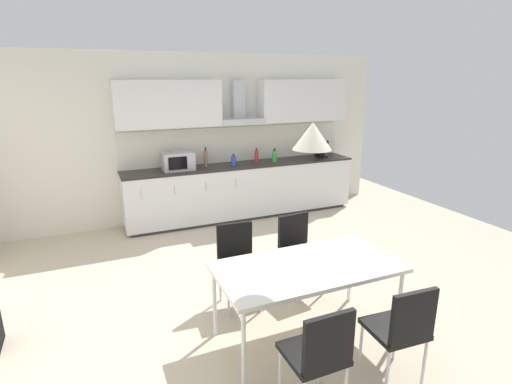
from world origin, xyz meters
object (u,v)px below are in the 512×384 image
(microwave, at_px, (178,161))
(chair_near_right, at_px, (402,325))
(bottle_brown, at_px, (206,158))
(pendant_lamp, at_px, (313,136))
(chair_far_right, at_px, (298,246))
(bottle_green, at_px, (274,156))
(bottle_red, at_px, (256,156))
(dining_table, at_px, (307,270))
(bottle_blue, at_px, (234,161))
(coffee_maker, at_px, (321,149))
(chair_near_left, at_px, (320,351))
(chair_far_left, at_px, (237,257))

(microwave, height_order, chair_near_right, microwave)
(microwave, distance_m, bottle_brown, 0.47)
(chair_near_right, height_order, pendant_lamp, pendant_lamp)
(chair_near_right, bearing_deg, microwave, 100.12)
(chair_far_right, bearing_deg, bottle_green, 69.88)
(pendant_lamp, bearing_deg, chair_far_right, 66.06)
(pendant_lamp, bearing_deg, bottle_red, 73.92)
(microwave, bearing_deg, dining_table, -83.51)
(bottle_blue, bearing_deg, microwave, 176.85)
(microwave, bearing_deg, coffee_maker, 0.57)
(bottle_blue, xyz_separation_m, chair_near_left, (-0.89, -4.11, -0.47))
(coffee_maker, xyz_separation_m, chair_far_left, (-2.60, -2.58, -0.54))
(bottle_red, relative_size, pendant_lamp, 0.75)
(chair_far_right, distance_m, chair_far_left, 0.72)
(bottle_blue, bearing_deg, chair_far_right, -93.88)
(microwave, xyz_separation_m, pendant_lamp, (0.38, -3.36, 0.81))
(bottle_brown, relative_size, dining_table, 0.19)
(bottle_red, bearing_deg, bottle_brown, -179.52)
(coffee_maker, bearing_deg, bottle_green, -175.32)
(chair_near_left, bearing_deg, chair_near_right, 0.01)
(microwave, height_order, bottle_green, microwave)
(chair_near_right, bearing_deg, chair_near_left, -179.99)
(coffee_maker, distance_m, chair_near_left, 4.96)
(chair_near_left, bearing_deg, pendant_lamp, 65.58)
(microwave, distance_m, chair_near_left, 4.20)
(bottle_brown, xyz_separation_m, dining_table, (-0.08, -3.41, -0.37))
(chair_far_left, xyz_separation_m, pendant_lamp, (0.36, -0.80, 1.34))
(dining_table, height_order, chair_far_right, chair_far_right)
(microwave, xyz_separation_m, dining_table, (0.38, -3.36, -0.37))
(bottle_red, distance_m, dining_table, 3.57)
(chair_far_right, xyz_separation_m, pendant_lamp, (-0.36, -0.80, 1.34))
(coffee_maker, relative_size, bottle_blue, 1.58)
(chair_far_right, height_order, chair_near_left, same)
(bottle_red, distance_m, pendant_lamp, 3.66)
(microwave, height_order, dining_table, microwave)
(bottle_blue, height_order, pendant_lamp, pendant_lamp)
(bottle_blue, xyz_separation_m, chair_far_right, (-0.17, -2.50, -0.47))
(chair_far_left, distance_m, pendant_lamp, 1.60)
(chair_far_left, bearing_deg, chair_near_right, -65.87)
(microwave, relative_size, chair_far_left, 0.55)
(bottle_red, bearing_deg, bottle_green, -21.50)
(coffee_maker, xyz_separation_m, bottle_brown, (-2.16, 0.03, -0.01))
(bottle_red, bearing_deg, chair_far_left, -117.22)
(coffee_maker, xyz_separation_m, pendant_lamp, (-2.24, -3.38, 0.80))
(chair_far_left, bearing_deg, bottle_brown, 80.37)
(bottle_green, height_order, bottle_blue, bottle_green)
(bottle_green, bearing_deg, microwave, 178.16)
(chair_far_right, bearing_deg, microwave, 106.13)
(bottle_green, relative_size, chair_far_left, 0.27)
(chair_far_left, distance_m, chair_near_right, 1.76)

